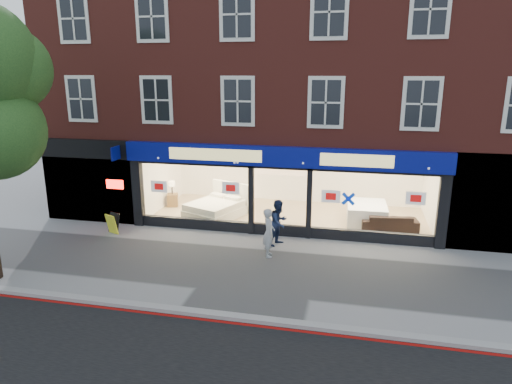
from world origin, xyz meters
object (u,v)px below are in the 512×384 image
(pedestrian_blue, at_px, (279,222))
(mattress_stack, at_px, (366,213))
(pedestrian_grey, at_px, (269,233))
(sofa, at_px, (389,222))
(a_board, at_px, (113,223))
(display_bed, at_px, (216,208))

(pedestrian_blue, bearing_deg, mattress_stack, -20.30)
(pedestrian_grey, bearing_deg, pedestrian_blue, -21.77)
(pedestrian_grey, height_order, pedestrian_blue, pedestrian_grey)
(sofa, bearing_deg, mattress_stack, -48.02)
(a_board, bearing_deg, pedestrian_grey, 13.25)
(display_bed, height_order, pedestrian_grey, pedestrian_grey)
(pedestrian_grey, bearing_deg, a_board, 68.22)
(mattress_stack, xyz_separation_m, pedestrian_grey, (-3.12, -3.85, 0.33))
(display_bed, relative_size, sofa, 1.32)
(mattress_stack, bearing_deg, a_board, -161.73)
(mattress_stack, relative_size, pedestrian_grey, 1.20)
(a_board, bearing_deg, mattress_stack, 39.45)
(display_bed, distance_m, mattress_stack, 5.94)
(sofa, height_order, a_board, a_board)
(sofa, relative_size, pedestrian_blue, 1.28)
(display_bed, height_order, mattress_stack, display_bed)
(pedestrian_grey, distance_m, pedestrian_blue, 1.07)
(sofa, distance_m, pedestrian_grey, 5.06)
(a_board, relative_size, pedestrian_grey, 0.47)
(sofa, xyz_separation_m, pedestrian_blue, (-3.79, -2.09, 0.40))
(pedestrian_blue, bearing_deg, sofa, -34.61)
(sofa, relative_size, pedestrian_grey, 1.28)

